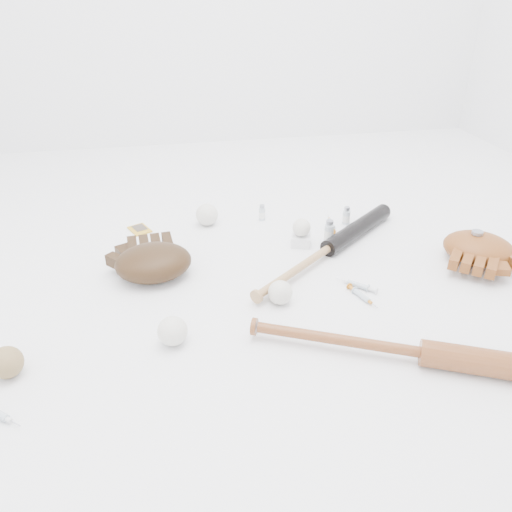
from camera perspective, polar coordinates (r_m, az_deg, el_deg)
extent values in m
plane|color=white|center=(1.52, 2.12, -3.18)|extent=(3.00, 3.00, 0.00)
cube|color=#BF8E23|center=(1.89, -13.16, 2.96)|extent=(0.09, 0.11, 0.00)
cube|color=white|center=(1.74, 5.15, 1.81)|extent=(0.08, 0.08, 0.04)
sphere|color=silver|center=(1.71, 5.23, 3.27)|extent=(0.06, 0.06, 0.06)
sphere|color=silver|center=(1.29, -9.52, -8.45)|extent=(0.08, 0.08, 0.08)
sphere|color=silver|center=(1.87, -5.64, 4.73)|extent=(0.08, 0.08, 0.08)
sphere|color=silver|center=(1.42, 2.79, -4.19)|extent=(0.07, 0.07, 0.07)
sphere|color=olive|center=(1.32, -26.62, -10.82)|extent=(0.08, 0.08, 0.08)
cylinder|color=silver|center=(1.90, 0.70, 5.00)|extent=(0.02, 0.02, 0.06)
cylinder|color=silver|center=(1.90, 10.29, 4.57)|extent=(0.03, 0.03, 0.07)
cylinder|color=silver|center=(1.76, 8.34, 2.82)|extent=(0.03, 0.03, 0.08)
cylinder|color=silver|center=(1.77, 23.67, 1.09)|extent=(0.05, 0.05, 0.11)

